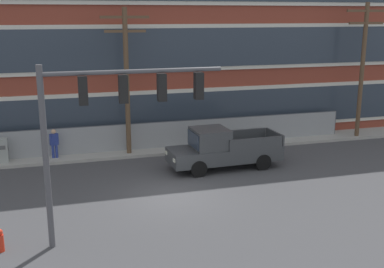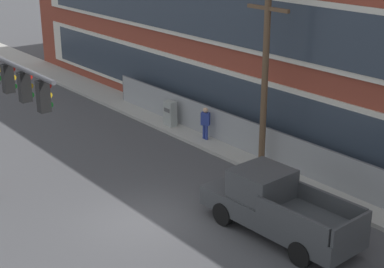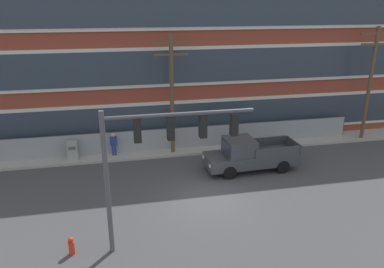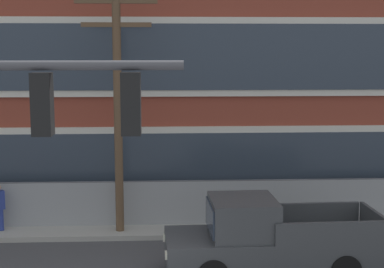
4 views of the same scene
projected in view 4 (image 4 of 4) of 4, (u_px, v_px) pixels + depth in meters
name	position (u px, v px, depth m)	size (l,w,h in m)	color
sidewalk_building_side	(144.00, 228.00, 19.25)	(80.00, 2.03, 0.16)	#9E9B93
brick_mill_building	(204.00, 54.00, 24.52)	(54.14, 10.66, 11.30)	brown
chain_link_fence	(144.00, 205.00, 19.28)	(24.69, 0.06, 1.64)	gray
pickup_truck_dark_grey	(267.00, 239.00, 15.44)	(5.72, 2.20, 2.07)	#383A3D
utility_pole_near_corner	(118.00, 99.00, 18.15)	(2.51, 0.26, 7.83)	brown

